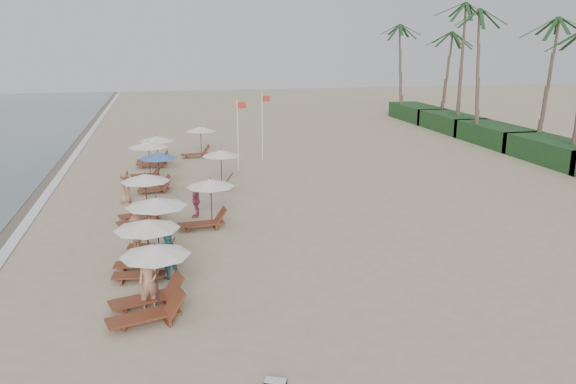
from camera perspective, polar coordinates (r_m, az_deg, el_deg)
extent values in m
plane|color=tan|center=(21.93, 0.88, -7.42)|extent=(160.00, 160.00, 0.00)
cube|color=#6B5E4C|center=(31.83, -26.17, -1.83)|extent=(3.20, 140.00, 0.01)
cube|color=white|center=(31.54, -23.89, -1.70)|extent=(0.50, 140.00, 0.02)
cube|color=#193D1C|center=(44.07, 25.12, 3.65)|extent=(3.20, 8.00, 1.60)
cube|color=#193D1C|center=(50.12, 19.98, 5.37)|extent=(3.20, 8.00, 1.60)
cube|color=#193D1C|center=(56.51, 15.95, 6.68)|extent=(3.20, 8.00, 1.60)
cube|color=#193D1C|center=(63.15, 12.74, 7.70)|extent=(3.20, 8.00, 1.60)
cylinder|color=brown|center=(46.88, 23.98, 9.45)|extent=(0.36, 0.36, 9.80)
cylinder|color=brown|center=(50.18, 18.82, 10.67)|extent=(0.36, 0.36, 10.60)
cylinder|color=brown|center=(55.11, 16.86, 11.55)|extent=(0.36, 0.36, 11.40)
cylinder|color=brown|center=(60.18, 15.11, 10.76)|extent=(0.36, 0.36, 9.00)
cylinder|color=brown|center=(64.06, 11.51, 11.55)|extent=(0.36, 0.36, 9.80)
cylinder|color=black|center=(18.32, -12.91, -8.65)|extent=(0.05, 0.05, 2.25)
cone|color=white|center=(17.95, -13.09, -5.66)|extent=(2.18, 2.18, 0.35)
cylinder|color=black|center=(21.40, -13.73, -5.50)|extent=(0.05, 0.05, 2.05)
cone|color=white|center=(21.11, -13.88, -3.15)|extent=(2.38, 2.38, 0.35)
cylinder|color=black|center=(23.17, -12.85, -3.51)|extent=(0.05, 0.05, 2.32)
cone|color=white|center=(22.87, -13.00, -0.99)|extent=(2.42, 2.42, 0.35)
cylinder|color=black|center=(27.50, -13.90, -0.70)|extent=(0.05, 0.05, 2.27)
cone|color=white|center=(27.25, -14.03, 1.40)|extent=(2.28, 2.28, 0.35)
cylinder|color=black|center=(33.13, -12.75, 1.90)|extent=(0.05, 0.05, 2.17)
cone|color=#3B68B0|center=(32.93, -12.84, 3.57)|extent=(2.10, 2.10, 0.35)
cylinder|color=black|center=(35.97, -13.63, 2.98)|extent=(0.05, 0.05, 2.31)
cone|color=white|center=(35.77, -13.73, 4.63)|extent=(2.42, 2.42, 0.35)
cylinder|color=black|center=(40.00, -12.88, 3.96)|extent=(0.05, 0.05, 1.99)
cone|color=white|center=(39.84, -12.95, 5.22)|extent=(2.43, 2.43, 0.35)
cylinder|color=black|center=(26.46, -7.64, -1.14)|extent=(0.05, 0.05, 2.15)
cone|color=white|center=(26.21, -7.72, 0.91)|extent=(2.24, 2.24, 0.35)
cylinder|color=black|center=(33.35, -6.65, 2.24)|extent=(0.05, 0.05, 2.15)
cone|color=white|center=(33.15, -6.70, 3.89)|extent=(2.24, 2.24, 0.35)
cylinder|color=black|center=(42.64, -8.65, 4.94)|extent=(0.05, 0.05, 2.15)
cone|color=white|center=(42.48, -8.71, 6.24)|extent=(2.24, 2.24, 0.35)
imported|color=tan|center=(18.82, -13.71, -8.76)|extent=(0.76, 0.59, 1.82)
imported|color=teal|center=(21.08, -11.91, -6.25)|extent=(0.99, 0.89, 1.67)
imported|color=brown|center=(23.59, -14.76, -4.11)|extent=(1.23, 1.19, 1.68)
imported|color=#AD4564|center=(27.91, -9.15, -0.81)|extent=(0.69, 1.09, 1.72)
imported|color=#A07257|center=(31.13, -15.94, 0.54)|extent=(0.81, 1.02, 1.82)
cube|color=silver|center=(14.71, -1.24, -18.27)|extent=(0.58, 0.43, 0.04)
cylinder|color=silver|center=(37.22, -5.02, 5.61)|extent=(0.08, 0.08, 4.70)
cube|color=#B23021|center=(37.00, -4.66, 8.61)|extent=(0.55, 0.02, 0.40)
cylinder|color=silver|center=(40.73, -2.59, 6.49)|extent=(0.08, 0.08, 4.76)
cube|color=#B23021|center=(40.53, -2.23, 9.28)|extent=(0.55, 0.02, 0.40)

